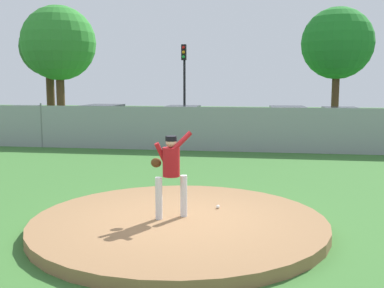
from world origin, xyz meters
The scene contains 16 objects.
ground_plane centered at (0.00, 6.00, 0.00)m, with size 80.00×80.00×0.00m, color #386B2D.
asphalt_strip centered at (0.00, 14.50, 0.00)m, with size 44.00×7.00×0.01m, color #2B2B2D.
pitchers_mound centered at (0.00, 0.00, 0.10)m, with size 5.53×5.53×0.21m, color olive.
pitcher_youth centered at (-0.15, 0.00, 1.17)m, with size 0.80×0.38×1.64m.
baseball centered at (0.66, 0.77, 0.24)m, with size 0.07×0.07×0.07m, color white.
chainlink_fence centered at (0.00, 10.00, 0.89)m, with size 39.32×0.07×1.89m.
parked_car_red centered at (-6.69, 14.31, 0.78)m, with size 1.96×4.15×1.63m.
parked_car_teal centered at (-2.57, 14.32, 0.77)m, with size 1.86×4.81×1.59m.
parked_car_charcoal centered at (2.64, 14.01, 0.77)m, with size 1.96×4.17×1.63m.
parked_car_white centered at (5.26, 14.91, 0.75)m, with size 1.85×4.30×1.55m.
parked_car_burgundy centered at (-11.46, 14.30, 0.74)m, with size 1.88×4.71×1.52m.
traffic_cone_orange centered at (0.41, 13.52, 0.26)m, with size 0.40×0.40×0.55m.
traffic_light_near centered at (-3.17, 18.61, 3.39)m, with size 0.28×0.46×4.97m.
tree_slender_far centered at (-14.07, 23.62, 5.26)m, with size 4.16×4.16×7.40m.
tree_leaning_west centered at (-12.77, 22.50, 5.48)m, with size 5.17×5.17×8.10m.
tree_tall_centre centered at (5.83, 21.08, 5.10)m, with size 4.33×4.33×7.30m.
Camera 1 is at (1.55, -8.20, 2.72)m, focal length 42.78 mm.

